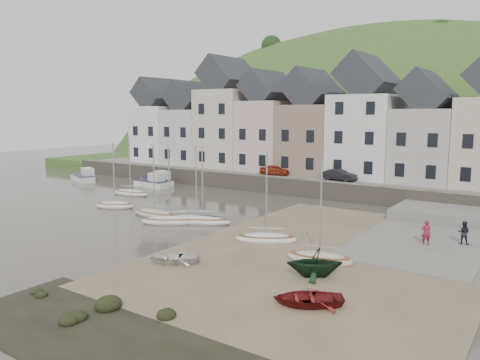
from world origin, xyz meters
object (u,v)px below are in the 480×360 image
Objects in this scene: rowboat_green at (315,262)px; rowboat_white at (174,257)px; person_red at (426,233)px; car_right at (339,175)px; sailboat_0 at (131,193)px; rowboat_red at (308,298)px; person_dark at (464,233)px; car_left at (275,170)px.

rowboat_white is at bearing -105.97° from rowboat_green.
person_red is 0.44× the size of car_right.
person_red is at bearing 102.25° from rowboat_white.
sailboat_0 is 1.72× the size of car_right.
sailboat_0 reaches higher than rowboat_white.
rowboat_red is at bearing 48.72° from rowboat_white.
person_red reaches higher than rowboat_green.
rowboat_green is 1.81× the size of person_red.
rowboat_red is at bearing 57.92° from person_red.
person_dark reaches higher than rowboat_green.
car_right is (-8.61, 23.91, 1.37)m from rowboat_green.
sailboat_0 is 1.85× the size of car_left.
rowboat_red is 0.93× the size of car_left.
car_left reaches higher than person_red.
person_red is at bearing 125.72° from rowboat_green.
rowboat_green is at bearing 73.51° from rowboat_white.
rowboat_white is 0.92× the size of rowboat_red.
rowboat_green is 12.20m from person_dark.
sailboat_0 is 23.92m from rowboat_white.
car_right is (-0.90, 26.42, 1.84)m from rowboat_white.
person_red is at bearing -135.38° from car_right.
rowboat_red is at bearing -155.13° from car_right.
car_right is at bearing -73.25° from person_red.
car_right is (18.29, 12.15, 1.94)m from sailboat_0.
person_red is (3.46, 9.38, 0.10)m from rowboat_green.
rowboat_white is at bearing -173.14° from car_right.
rowboat_green is (26.90, -11.76, 0.57)m from sailboat_0.
car_left is (-17.80, 27.50, 1.79)m from rowboat_red.
sailboat_0 reaches higher than car_left.
rowboat_green is at bearing -155.29° from car_right.
rowboat_red is at bearing -12.99° from rowboat_green.
rowboat_white is 1.82× the size of person_red.
sailboat_0 is at bearing -151.56° from rowboat_red.
person_dark is (13.17, 13.42, 0.53)m from rowboat_white.
car_left is at bearing 94.90° from car_right.
person_red is (11.17, 11.89, 0.56)m from rowboat_white.
rowboat_red is at bearing 71.65° from person_dark.
car_left is at bearing 179.84° from rowboat_red.
person_red reaches higher than rowboat_white.
sailboat_0 reaches higher than rowboat_green.
sailboat_0 is 30.46m from person_red.
person_dark is at bearing -165.45° from person_red.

